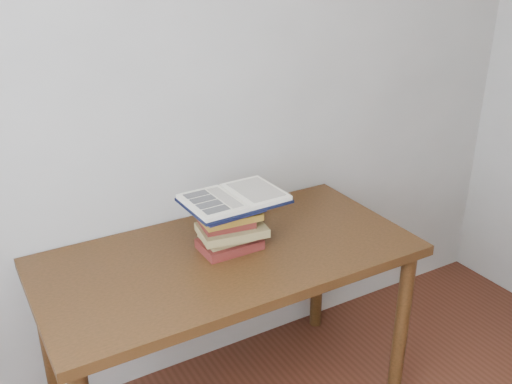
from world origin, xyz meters
TOP-DOWN VIEW (x-y plane):
  - desk at (-0.05, 1.38)m, footprint 1.43×0.72m
  - book_stack at (-0.03, 1.41)m, footprint 0.27×0.22m
  - open_book at (-0.00, 1.42)m, footprint 0.38×0.27m

SIDE VIEW (x-z plane):
  - desk at x=-0.05m, z-range 0.29..1.05m
  - book_stack at x=-0.03m, z-range 0.77..0.95m
  - open_book at x=0.00m, z-range 0.95..0.98m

